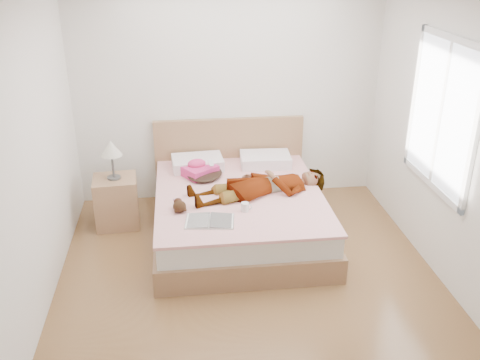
# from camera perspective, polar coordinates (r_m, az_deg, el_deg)

# --- Properties ---
(ground) EXTENTS (4.00, 4.00, 0.00)m
(ground) POSITION_cam_1_polar(r_m,az_deg,el_deg) (5.08, 1.16, -11.19)
(ground) COLOR #57331B
(ground) RESTS_ON ground
(woman) EXTENTS (1.63, 0.93, 0.21)m
(woman) POSITION_cam_1_polar(r_m,az_deg,el_deg) (5.63, 2.25, -0.19)
(woman) COLOR silver
(woman) RESTS_ON bed
(hair) EXTENTS (0.51, 0.57, 0.07)m
(hair) POSITION_cam_1_polar(r_m,az_deg,el_deg) (6.01, -3.80, 0.70)
(hair) COLOR black
(hair) RESTS_ON bed
(phone) EXTENTS (0.07, 0.10, 0.05)m
(phone) POSITION_cam_1_polar(r_m,az_deg,el_deg) (5.91, -3.13, 1.83)
(phone) COLOR silver
(phone) RESTS_ON bed
(room_shell) EXTENTS (4.00, 4.00, 4.00)m
(room_shell) POSITION_cam_1_polar(r_m,az_deg,el_deg) (5.20, 20.73, 6.53)
(room_shell) COLOR white
(room_shell) RESTS_ON ground
(bed) EXTENTS (1.80, 2.08, 1.00)m
(bed) POSITION_cam_1_polar(r_m,az_deg,el_deg) (5.81, -0.22, -3.06)
(bed) COLOR brown
(bed) RESTS_ON ground
(towel) EXTENTS (0.44, 0.43, 0.18)m
(towel) POSITION_cam_1_polar(r_m,az_deg,el_deg) (6.03, -4.36, 1.16)
(towel) COLOR #E63E86
(towel) RESTS_ON bed
(magazine) EXTENTS (0.49, 0.36, 0.03)m
(magazine) POSITION_cam_1_polar(r_m,az_deg,el_deg) (5.07, -3.25, -4.39)
(magazine) COLOR white
(magazine) RESTS_ON bed
(coffee_mug) EXTENTS (0.12, 0.09, 0.09)m
(coffee_mug) POSITION_cam_1_polar(r_m,az_deg,el_deg) (5.24, 0.56, -2.88)
(coffee_mug) COLOR silver
(coffee_mug) RESTS_ON bed
(plush_toy) EXTENTS (0.15, 0.21, 0.11)m
(plush_toy) POSITION_cam_1_polar(r_m,az_deg,el_deg) (5.27, -6.49, -2.73)
(plush_toy) COLOR black
(plush_toy) RESTS_ON bed
(nightstand) EXTENTS (0.49, 0.45, 1.01)m
(nightstand) POSITION_cam_1_polar(r_m,az_deg,el_deg) (6.08, -13.07, -1.86)
(nightstand) COLOR brown
(nightstand) RESTS_ON ground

